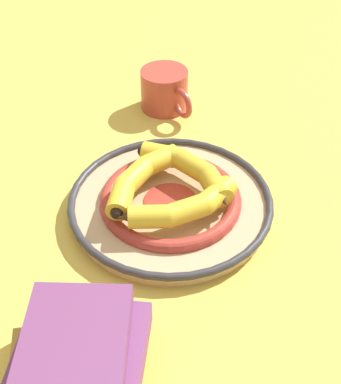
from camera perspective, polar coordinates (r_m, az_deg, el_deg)
ground_plane at (r=0.87m, az=-1.52°, el=-1.75°), size 2.80×2.80×0.00m
decorative_bowl at (r=0.85m, az=0.00°, el=-1.11°), size 0.33×0.33×0.03m
banana_a at (r=0.85m, az=-3.23°, el=1.66°), size 0.19×0.08×0.04m
banana_b at (r=0.79m, az=1.30°, el=-1.72°), size 0.19×0.10×0.03m
banana_c at (r=0.86m, az=2.18°, el=2.42°), size 0.07×0.20×0.04m
book_stack at (r=0.63m, az=-10.33°, el=-18.95°), size 0.24×0.24×0.10m
coffee_mug at (r=1.08m, az=-0.57°, el=10.86°), size 0.09×0.14×0.08m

